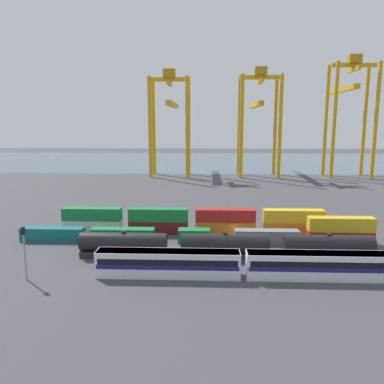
% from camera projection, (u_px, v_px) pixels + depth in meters
% --- Properties ---
extents(ground_plane, '(420.00, 420.00, 0.00)m').
position_uv_depth(ground_plane, '(226.00, 198.00, 115.03)').
color(ground_plane, '#424247').
extents(harbour_water, '(400.00, 110.00, 0.01)m').
position_uv_depth(harbour_water, '(217.00, 161.00, 221.00)').
color(harbour_water, '#475B6B').
rests_on(harbour_water, ground_plane).
extents(passenger_train, '(43.48, 3.14, 3.90)m').
position_uv_depth(passenger_train, '(243.00, 263.00, 56.57)').
color(passenger_train, silver).
rests_on(passenger_train, ground_plane).
extents(freight_tank_row, '(48.92, 3.09, 4.55)m').
position_uv_depth(freight_tank_row, '(225.00, 246.00, 64.44)').
color(freight_tank_row, '#232326').
rests_on(freight_tank_row, ground_plane).
extents(signal_mast, '(0.36, 0.60, 7.98)m').
position_uv_depth(signal_mast, '(24.00, 246.00, 55.00)').
color(signal_mast, gray).
rests_on(signal_mast, ground_plane).
extents(shipping_container_0, '(12.10, 2.44, 2.60)m').
position_uv_depth(shipping_container_0, '(53.00, 234.00, 74.07)').
color(shipping_container_0, '#146066').
rests_on(shipping_container_0, ground_plane).
extents(shipping_container_1, '(12.10, 2.44, 2.60)m').
position_uv_depth(shipping_container_1, '(123.00, 235.00, 73.53)').
color(shipping_container_1, '#197538').
rests_on(shipping_container_1, ground_plane).
extents(shipping_container_2, '(6.04, 2.44, 2.60)m').
position_uv_depth(shipping_container_2, '(194.00, 236.00, 72.99)').
color(shipping_container_2, '#197538').
rests_on(shipping_container_2, ground_plane).
extents(shipping_container_3, '(12.10, 2.44, 2.60)m').
position_uv_depth(shipping_container_3, '(267.00, 237.00, 72.45)').
color(shipping_container_3, slate).
rests_on(shipping_container_3, ground_plane).
extents(shipping_container_4, '(12.10, 2.44, 2.60)m').
position_uv_depth(shipping_container_4, '(340.00, 237.00, 71.91)').
color(shipping_container_4, '#AD211C').
rests_on(shipping_container_4, ground_plane).
extents(shipping_container_5, '(12.10, 2.44, 2.60)m').
position_uv_depth(shipping_container_5, '(341.00, 224.00, 71.44)').
color(shipping_container_5, gold).
rests_on(shipping_container_5, shipping_container_4).
extents(shipping_container_8, '(12.10, 2.44, 2.60)m').
position_uv_depth(shipping_container_8, '(93.00, 226.00, 79.62)').
color(shipping_container_8, silver).
rests_on(shipping_container_8, ground_plane).
extents(shipping_container_9, '(12.10, 2.44, 2.60)m').
position_uv_depth(shipping_container_9, '(92.00, 214.00, 79.14)').
color(shipping_container_9, '#197538').
rests_on(shipping_container_9, shipping_container_8).
extents(shipping_container_10, '(12.10, 2.44, 2.60)m').
position_uv_depth(shipping_container_10, '(159.00, 227.00, 79.08)').
color(shipping_container_10, maroon).
rests_on(shipping_container_10, ground_plane).
extents(shipping_container_11, '(12.10, 2.44, 2.60)m').
position_uv_depth(shipping_container_11, '(158.00, 215.00, 78.60)').
color(shipping_container_11, '#197538').
rests_on(shipping_container_11, shipping_container_10).
extents(shipping_container_12, '(12.10, 2.44, 2.60)m').
position_uv_depth(shipping_container_12, '(225.00, 228.00, 78.54)').
color(shipping_container_12, orange).
rests_on(shipping_container_12, ground_plane).
extents(shipping_container_13, '(12.10, 2.44, 2.60)m').
position_uv_depth(shipping_container_13, '(225.00, 215.00, 78.06)').
color(shipping_container_13, '#AD211C').
rests_on(shipping_container_13, shipping_container_12).
extents(shipping_container_14, '(12.10, 2.44, 2.60)m').
position_uv_depth(shipping_container_14, '(293.00, 228.00, 78.00)').
color(shipping_container_14, orange).
rests_on(shipping_container_14, ground_plane).
extents(shipping_container_15, '(12.10, 2.44, 2.60)m').
position_uv_depth(shipping_container_15, '(293.00, 216.00, 77.52)').
color(shipping_container_15, gold).
rests_on(shipping_container_15, shipping_container_14).
extents(gantry_crane_west, '(16.60, 42.00, 43.31)m').
position_uv_depth(gantry_crane_west, '(171.00, 112.00, 161.60)').
color(gantry_crane_west, gold).
rests_on(gantry_crane_west, ground_plane).
extents(gantry_crane_central, '(16.79, 40.14, 44.01)m').
position_uv_depth(gantry_crane_central, '(258.00, 112.00, 159.69)').
color(gantry_crane_central, gold).
rests_on(gantry_crane_central, ground_plane).
extents(gantry_crane_east, '(17.64, 37.94, 48.45)m').
position_uv_depth(gantry_crane_east, '(349.00, 104.00, 157.16)').
color(gantry_crane_east, gold).
rests_on(gantry_crane_east, ground_plane).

